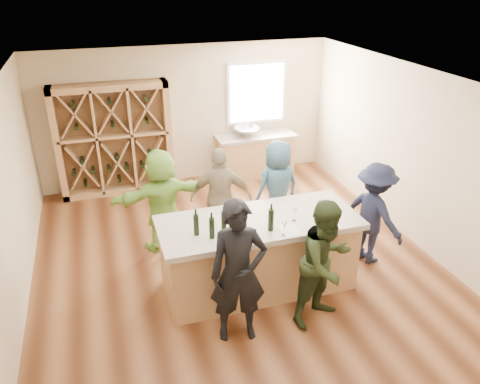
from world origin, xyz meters
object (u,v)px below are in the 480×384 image
object	(u,v)px
wine_bottle_d	(236,223)
wine_bottle_e	(244,218)
tasting_counter_base	(258,256)
wine_bottle_a	(196,225)
person_far_right	(277,188)
wine_bottle_b	(212,228)
wine_bottle_c	(224,221)
person_near_right	(326,263)
person_far_left	(162,200)
wine_bottle_f	(271,220)
sink	(247,132)
person_near_left	(238,273)
person_server	(373,214)
wine_rack	(114,140)
person_far_mid	(221,198)

from	to	relation	value
wine_bottle_d	wine_bottle_e	xyz separation A→B (m)	(0.14, 0.12, -0.01)
tasting_counter_base	wine_bottle_d	world-z (taller)	wine_bottle_d
wine_bottle_a	person_far_right	world-z (taller)	person_far_right
wine_bottle_e	person_far_right	size ratio (longest dim) A/B	0.18
wine_bottle_b	wine_bottle_d	distance (m)	0.32
wine_bottle_c	person_near_right	world-z (taller)	person_near_right
person_far_left	wine_bottle_f	size ratio (longest dim) A/B	5.61
wine_bottle_b	wine_bottle_f	xyz separation A→B (m)	(0.77, -0.05, 0.01)
sink	wine_bottle_b	distance (m)	4.40
wine_bottle_a	person_far_left	distance (m)	1.63
person_near_left	person_far_right	world-z (taller)	person_near_left
wine_bottle_b	person_server	bearing A→B (deg)	8.20
wine_rack	wine_bottle_a	bearing A→B (deg)	-79.33
person_near_right	wine_bottle_f	world-z (taller)	person_near_right
person_near_left	person_far_mid	bearing A→B (deg)	88.26
tasting_counter_base	person_far_mid	world-z (taller)	person_far_mid
sink	wine_bottle_a	distance (m)	4.35
person_near_left	person_far_mid	world-z (taller)	person_near_left
wine_bottle_a	person_near_left	xyz separation A→B (m)	(0.32, -0.74, -0.30)
person_server	person_far_right	world-z (taller)	person_far_right
wine_rack	person_far_left	bearing A→B (deg)	-77.23
wine_bottle_e	person_far_left	bearing A→B (deg)	117.63
wine_bottle_e	person_near_right	bearing A→B (deg)	-42.07
person_server	wine_bottle_f	bearing A→B (deg)	85.04
wine_bottle_a	wine_bottle_c	size ratio (longest dim) A/B	1.04
wine_bottle_d	person_far_right	xyz separation A→B (m)	(1.22, 1.63, -0.42)
wine_rack	person_far_mid	bearing A→B (deg)	-60.42
wine_bottle_d	person_far_left	bearing A→B (deg)	112.00
wine_rack	person_near_left	world-z (taller)	wine_rack
wine_bottle_a	wine_bottle_b	bearing A→B (deg)	-38.78
wine_bottle_a	wine_bottle_d	size ratio (longest dim) A/B	0.90
sink	person_server	world-z (taller)	person_server
wine_bottle_e	person_far_left	xyz separation A→B (m)	(-0.83, 1.59, -0.38)
wine_bottle_d	wine_bottle_f	distance (m)	0.45
person_far_mid	person_far_right	world-z (taller)	person_far_mid
wine_bottle_d	person_far_left	size ratio (longest dim) A/B	0.19
tasting_counter_base	person_near_right	world-z (taller)	person_near_right
wine_rack	wine_bottle_e	world-z (taller)	wine_rack
sink	person_far_right	xyz separation A→B (m)	(-0.25, -2.38, -0.19)
sink	wine_bottle_d	xyz separation A→B (m)	(-1.47, -4.01, 0.22)
sink	person_far_mid	xyz separation A→B (m)	(-1.25, -2.48, -0.18)
wine_bottle_f	wine_bottle_a	bearing A→B (deg)	169.01
person_server	wine_bottle_f	distance (m)	1.92
sink	person_near_left	size ratio (longest dim) A/B	0.29
tasting_counter_base	person_far_mid	distance (m)	1.33
sink	wine_bottle_b	xyz separation A→B (m)	(-1.79, -4.01, 0.21)
wine_bottle_c	person_near_right	size ratio (longest dim) A/B	0.16
sink	person_near_right	distance (m)	4.67
wine_bottle_c	person_far_right	world-z (taller)	person_far_right
wine_bottle_c	wine_bottle_e	world-z (taller)	wine_bottle_e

